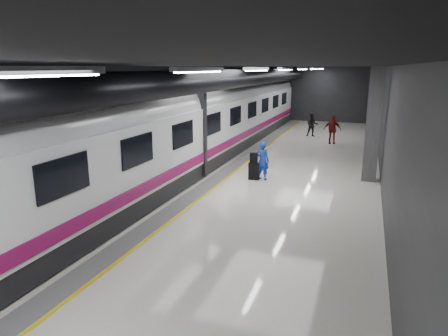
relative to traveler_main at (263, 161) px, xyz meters
The scene contains 9 objects.
ground 1.11m from the traveler_main, 126.70° to the right, with size 40.00×40.00×0.00m, color silver.
platform_hall 2.87m from the traveler_main, 156.84° to the left, with size 10.02×40.02×4.51m.
train 3.98m from the traveler_main, behind, with size 3.05×38.00×4.05m.
traveler_main is the anchor object (origin of this frame).
suitcase_main 0.56m from the traveler_main, 165.36° to the right, with size 0.43×0.27×0.69m, color black.
shoulder_bag 0.38m from the traveler_main, 166.72° to the right, with size 0.31×0.17×0.41m, color black.
traveler_far_a 11.35m from the traveler_main, 87.64° to the left, with size 0.76×0.59×1.57m, color black.
traveler_far_b 9.36m from the traveler_main, 78.04° to the left, with size 1.00×0.41×1.70m, color maroon.
suitcase_far 14.68m from the traveler_main, 84.20° to the left, with size 0.37×0.24×0.55m, color black.
Camera 1 is at (4.28, -14.65, 4.43)m, focal length 32.00 mm.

